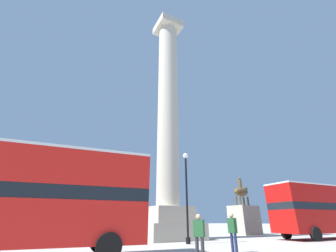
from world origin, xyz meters
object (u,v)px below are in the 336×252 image
object	(u,v)px
bus_b	(327,209)
pedestrian_near_lamp	(199,234)
pedestrian_by_plinth	(233,230)
monument_column	(168,131)
street_lamp	(187,193)
bus_a	(18,195)
equestrian_statue	(244,216)

from	to	relation	value
bus_b	pedestrian_near_lamp	world-z (taller)	bus_b
bus_b	pedestrian_by_plinth	size ratio (longest dim) A/B	6.55
monument_column	street_lamp	bearing A→B (deg)	-97.70
bus_a	pedestrian_by_plinth	world-z (taller)	bus_a
monument_column	pedestrian_near_lamp	xyz separation A→B (m)	(-3.63, -9.62, -8.53)
equestrian_statue	bus_b	bearing A→B (deg)	-82.64
monument_column	street_lamp	xyz separation A→B (m)	(-0.52, -3.85, -6.24)
monument_column	bus_b	xyz separation A→B (m)	(12.91, -5.67, -7.07)
bus_a	equestrian_statue	distance (m)	22.94
pedestrian_near_lamp	bus_a	bearing A→B (deg)	34.61
street_lamp	monument_column	bearing A→B (deg)	82.30
pedestrian_by_plinth	pedestrian_near_lamp	bearing A→B (deg)	-70.84
equestrian_statue	pedestrian_near_lamp	distance (m)	18.62
monument_column	bus_b	world-z (taller)	monument_column
pedestrian_near_lamp	pedestrian_by_plinth	distance (m)	2.70
monument_column	pedestrian_by_plinth	xyz separation A→B (m)	(-1.07, -8.77, -8.45)
equestrian_statue	street_lamp	world-z (taller)	equestrian_statue
monument_column	bus_b	distance (m)	15.78
bus_b	equestrian_statue	distance (m)	8.12
bus_a	pedestrian_near_lamp	bearing A→B (deg)	-18.22
bus_a	pedestrian_near_lamp	size ratio (longest dim) A/B	6.35
bus_b	pedestrian_near_lamp	bearing A→B (deg)	-162.61
bus_b	street_lamp	world-z (taller)	street_lamp
equestrian_statue	street_lamp	distance (m)	12.85
bus_a	pedestrian_by_plinth	distance (m)	9.65
pedestrian_near_lamp	equestrian_statue	bearing A→B (deg)	-82.67
monument_column	bus_a	bearing A→B (deg)	-147.27
pedestrian_near_lamp	pedestrian_by_plinth	xyz separation A→B (m)	(2.56, 0.85, 0.08)
equestrian_statue	pedestrian_by_plinth	xyz separation A→B (m)	(-11.85, -10.91, -0.88)
bus_a	street_lamp	xyz separation A→B (m)	(9.87, 2.83, 0.83)
street_lamp	pedestrian_near_lamp	size ratio (longest dim) A/B	3.69
monument_column	bus_a	size ratio (longest dim) A/B	2.29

